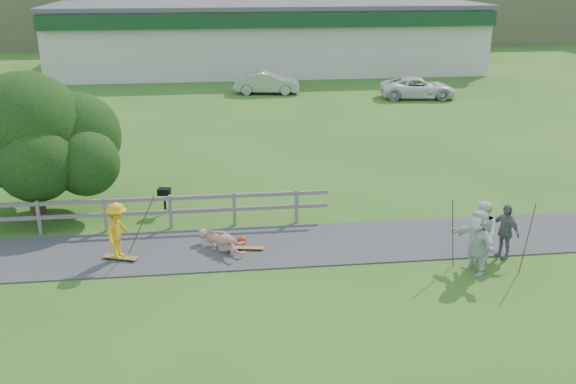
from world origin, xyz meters
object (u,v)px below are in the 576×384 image
object	(u,v)px
spectator_d	(477,241)
car_silver	(267,83)
skater_fallen	(221,241)
tree	(31,154)
spectator_b	(505,231)
car_white	(418,88)
spectator_a	(482,233)
bbq	(165,201)
skater_rider	(118,234)

from	to	relation	value
spectator_d	car_silver	xyz separation A→B (m)	(-3.30, 26.00, -0.20)
skater_fallen	spectator_d	bearing A→B (deg)	-59.15
spectator_d	tree	xyz separation A→B (m)	(-12.85, 6.02, 1.14)
spectator_b	car_white	size ratio (longest dim) A/B	0.34
car_white	spectator_d	bearing A→B (deg)	172.59
car_silver	spectator_a	bearing A→B (deg)	-164.69
spectator_a	tree	distance (m)	14.36
spectator_a	spectator_b	bearing A→B (deg)	105.60
tree	spectator_d	bearing A→B (deg)	-25.10
bbq	car_silver	bearing A→B (deg)	84.52
skater_fallen	spectator_b	size ratio (longest dim) A/B	1.10
spectator_b	bbq	size ratio (longest dim) A/B	1.82
car_white	tree	distance (m)	25.55
skater_rider	car_silver	bearing A→B (deg)	3.16
skater_rider	tree	size ratio (longest dim) A/B	0.27
spectator_a	tree	world-z (taller)	tree
spectator_d	tree	distance (m)	14.24
spectator_a	spectator_d	world-z (taller)	spectator_a
spectator_b	spectator_d	xyz separation A→B (m)	(-1.16, -0.79, 0.09)
spectator_d	spectator_b	bearing A→B (deg)	106.52
spectator_b	car_white	bearing A→B (deg)	141.10
spectator_d	car_silver	bearing A→B (deg)	169.37
car_silver	skater_fallen	bearing A→B (deg)	178.78
spectator_b	car_silver	xyz separation A→B (m)	(-4.46, 25.21, -0.11)
skater_fallen	bbq	distance (m)	3.69
car_silver	skater_rider	bearing A→B (deg)	172.39
skater_fallen	bbq	bearing A→B (deg)	77.91
bbq	car_white	bearing A→B (deg)	60.02
spectator_d	car_silver	world-z (taller)	spectator_d
spectator_b	car_silver	size ratio (longest dim) A/B	0.38
car_white	tree	bearing A→B (deg)	139.49
spectator_a	skater_fallen	bearing A→B (deg)	-106.34
spectator_b	car_silver	bearing A→B (deg)	162.97
car_silver	car_white	size ratio (longest dim) A/B	0.90
spectator_d	tree	size ratio (longest dim) A/B	0.30
skater_rider	car_silver	world-z (taller)	skater_rider
skater_rider	tree	bearing A→B (deg)	55.56
skater_rider	tree	world-z (taller)	tree
spectator_b	car_silver	world-z (taller)	spectator_b
spectator_b	car_white	world-z (taller)	spectator_b
car_white	tree	world-z (taller)	tree
spectator_d	car_white	bearing A→B (deg)	147.98
skater_rider	spectator_b	distance (m)	10.86
spectator_a	car_white	bearing A→B (deg)	163.13
skater_rider	car_white	distance (m)	26.50
bbq	spectator_b	bearing A→B (deg)	-16.37
spectator_b	car_white	xyz separation A→B (m)	(4.72, 22.55, -0.15)
skater_rider	car_silver	size ratio (longest dim) A/B	0.39
skater_rider	car_white	size ratio (longest dim) A/B	0.35
skater_fallen	bbq	xyz separation A→B (m)	(-1.80, 3.22, 0.12)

